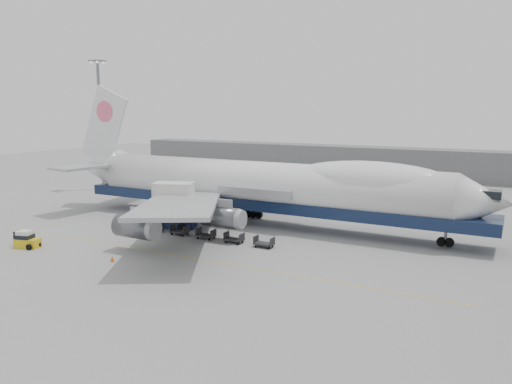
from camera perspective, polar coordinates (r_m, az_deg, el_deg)
The scene contains 15 objects.
ground at distance 61.05m, azimuth -4.91°, elevation -5.91°, with size 260.00×260.00×0.00m, color gray.
apron_line at distance 56.32m, azimuth -8.27°, elevation -7.30°, with size 60.00×0.15×0.01m, color gold.
hangar at distance 127.11m, azimuth 8.66°, elevation 3.71°, with size 110.00×8.00×7.00m, color slate.
floodlight_mast at distance 104.31m, azimuth -17.38°, elevation 8.05°, with size 2.40×2.40×25.43m.
airliner at distance 69.70m, azimuth 0.86°, elevation 0.80°, with size 67.00×55.30×19.98m.
catering_truck at distance 69.12m, azimuth -9.37°, elevation -1.22°, with size 6.26×5.23×6.25m.
baggage_tug at distance 64.92m, azimuth -24.73°, elevation -5.02°, with size 3.05×2.18×2.01m.
ground_worker at distance 66.32m, azimuth -25.84°, elevation -4.82°, with size 0.63×0.41×1.73m, color black.
traffic_cone at distance 56.10m, azimuth -16.12°, elevation -7.35°, with size 0.42×0.42×0.61m.
dolly_0 at distance 70.66m, azimuth -14.08°, elevation -3.58°, with size 2.30×1.35×1.30m.
dolly_1 at distance 68.02m, azimuth -11.51°, elevation -3.99°, with size 2.30×1.35×1.30m.
dolly_2 at distance 65.52m, azimuth -8.73°, elevation -4.43°, with size 2.30×1.35×1.30m.
dolly_3 at distance 63.20m, azimuth -5.73°, elevation -4.88°, with size 2.30×1.35×1.30m.
dolly_4 at distance 61.06m, azimuth -2.52°, elevation -5.36°, with size 2.30×1.35×1.30m.
dolly_5 at distance 59.14m, azimuth 0.93°, elevation -5.85°, with size 2.30×1.35×1.30m.
Camera 1 is at (32.30, -49.18, 16.27)m, focal length 35.00 mm.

